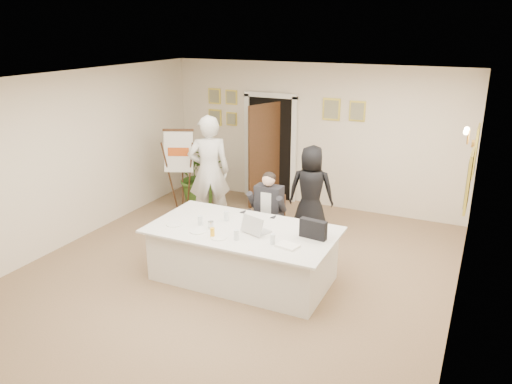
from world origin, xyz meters
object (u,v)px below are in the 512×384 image
Objects in this scene: seated_man at (268,213)px; paper_stack at (288,246)px; standing_man at (209,172)px; flip_chart at (180,174)px; standing_woman at (311,191)px; conference_table at (243,254)px; oj_glass at (212,233)px; steel_jug at (211,225)px; laptop at (256,222)px; potted_palm at (201,175)px; laptop_bag at (313,229)px.

paper_stack is at bearing -57.22° from seated_man.
flip_chart is at bearing -59.11° from standing_man.
flip_chart is at bearing -13.53° from standing_woman.
standing_man reaches higher than conference_table.
seated_man reaches higher than oj_glass.
standing_man reaches higher than oj_glass.
conference_table is 23.74× the size of steel_jug.
steel_jug reaches higher than conference_table.
laptop is (0.25, -0.94, 0.24)m from seated_man.
potted_palm reaches higher than conference_table.
seated_man is at bearing 122.74° from laptop.
standing_man reaches higher than steel_jug.
seated_man is 0.86× the size of standing_woman.
standing_woman is at bearing -11.29° from potted_palm.
laptop_bag is (0.78, 0.12, -0.01)m from laptop.
standing_man is 2.29m from laptop.
standing_woman reaches higher than paper_stack.
standing_man is 1.83m from standing_woman.
standing_man is 1.28× the size of standing_woman.
laptop_bag is at bearing -39.95° from seated_man.
seated_man is at bearing 124.09° from paper_stack.
oj_glass is at bearing -119.38° from conference_table.
steel_jug is (-0.72, -2.16, 0.04)m from standing_woman.
laptop is (-0.11, -1.97, 0.13)m from standing_woman.
oj_glass is at bearing -118.37° from laptop.
standing_woman is 2.46m from oj_glass.
conference_table is 0.66m from oj_glass.
paper_stack is at bearing -7.71° from laptop.
laptop reaches higher than oj_glass.
standing_woman reaches higher than laptop.
standing_man is 5.46× the size of laptop_bag.
seated_man is at bearing 58.44° from standing_woman.
laptop is at bearing -164.90° from laptop_bag.
oj_glass is (-0.20, -1.37, 0.16)m from seated_man.
oj_glass is at bearing -55.23° from steel_jug.
conference_table is 1.12m from laptop_bag.
seated_man is 1.12× the size of potted_palm.
flip_chart is 1.05m from standing_man.
paper_stack is 2.53× the size of steel_jug.
flip_chart reaches higher than oj_glass.
steel_jug is (-0.16, 0.23, -0.01)m from oj_glass.
potted_palm is (-0.73, 0.90, -0.40)m from standing_man.
conference_table is at bearing -40.41° from flip_chart.
standing_man is 7.24× the size of paper_stack.
steel_jug is at bearing -160.96° from laptop_bag.
paper_stack is at bearing -19.27° from conference_table.
conference_table is 9.38× the size of paper_stack.
laptop_bag is 1.35m from oj_glass.
flip_chart is (-2.37, 2.01, 0.34)m from conference_table.
potted_palm is (-2.50, 0.50, -0.18)m from standing_woman.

